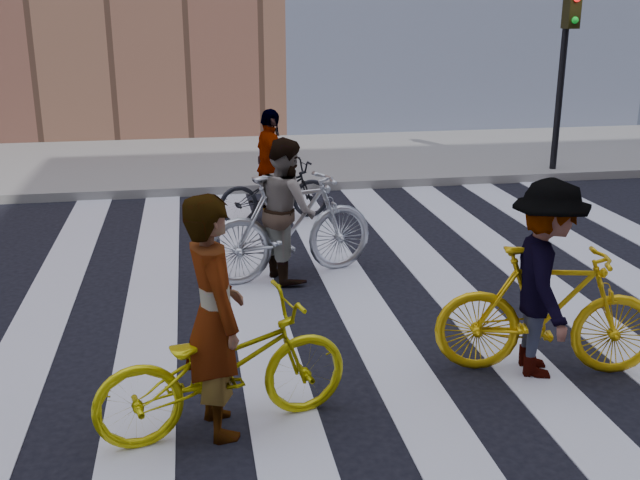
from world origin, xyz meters
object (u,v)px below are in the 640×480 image
object	(u,v)px
bike_yellow_left	(224,367)
bike_silver_mid	(290,226)
bike_dark_rear	(275,191)
rider_mid	(286,209)
rider_left	(214,317)
bike_yellow_right	(547,311)
rider_right	(545,279)
traffic_signal	(566,52)
rider_rear	(271,166)

from	to	relation	value
bike_yellow_left	bike_silver_mid	bearing A→B (deg)	-29.88
bike_dark_rear	rider_mid	distance (m)	2.48
bike_dark_rear	rider_left	world-z (taller)	rider_left
bike_yellow_right	bike_dark_rear	distance (m)	5.47
bike_silver_mid	bike_dark_rear	world-z (taller)	bike_silver_mid
bike_yellow_right	rider_right	world-z (taller)	rider_right
traffic_signal	rider_mid	xyz separation A→B (m)	(-5.61, -4.47, -1.45)
bike_dark_rear	bike_yellow_right	bearing A→B (deg)	-173.93
bike_silver_mid	rider_mid	bearing A→B (deg)	74.52
bike_dark_rear	traffic_signal	bearing A→B (deg)	-82.11
bike_dark_rear	rider_left	xyz separation A→B (m)	(-1.09, -5.64, 0.47)
traffic_signal	rider_right	bearing A→B (deg)	-117.62
rider_mid	rider_rear	distance (m)	2.45
traffic_signal	rider_left	xyz separation A→B (m)	(-6.55, -7.66, -1.36)
traffic_signal	rider_left	world-z (taller)	traffic_signal
traffic_signal	rider_mid	size ratio (longest dim) A/B	2.01
traffic_signal	bike_dark_rear	size ratio (longest dim) A/B	1.95
rider_right	rider_rear	bearing A→B (deg)	32.11
bike_yellow_left	rider_rear	size ratio (longest dim) A/B	1.17
bike_yellow_left	rider_rear	bearing A→B (deg)	-23.45
rider_mid	bike_yellow_right	bearing A→B (deg)	-160.92
bike_yellow_right	traffic_signal	bearing A→B (deg)	-13.70
rider_rear	bike_silver_mid	bearing A→B (deg)	166.38
traffic_signal	bike_dark_rear	world-z (taller)	traffic_signal
bike_yellow_left	rider_right	world-z (taller)	rider_right
bike_yellow_right	rider_right	size ratio (longest dim) A/B	1.10
traffic_signal	bike_dark_rear	bearing A→B (deg)	-159.67
bike_yellow_left	rider_right	distance (m)	2.78
bike_dark_rear	rider_left	distance (m)	5.76
traffic_signal	rider_mid	distance (m)	7.32
bike_silver_mid	rider_right	xyz separation A→B (m)	(1.79, -2.74, 0.23)
bike_silver_mid	rider_left	world-z (taller)	rider_left
rider_mid	rider_rear	world-z (taller)	rider_rear
rider_left	rider_right	distance (m)	2.81
bike_yellow_right	rider_mid	bearing A→B (deg)	48.16
bike_yellow_right	rider_rear	world-z (taller)	rider_rear
bike_silver_mid	bike_dark_rear	bearing A→B (deg)	-17.83
bike_yellow_right	rider_left	bearing A→B (deg)	112.61
traffic_signal	rider_left	size ratio (longest dim) A/B	1.82
bike_silver_mid	rider_mid	distance (m)	0.21
rider_right	bike_dark_rear	bearing A→B (deg)	31.62
bike_yellow_left	bike_dark_rear	xyz separation A→B (m)	(1.04, 5.64, -0.06)
bike_dark_rear	bike_yellow_left	bearing A→B (deg)	157.15
traffic_signal	bike_yellow_left	distance (m)	10.20
bike_yellow_left	rider_left	bearing A→B (deg)	76.47
traffic_signal	bike_yellow_right	xyz separation A→B (m)	(-3.72, -7.21, -1.71)
bike_dark_rear	rider_right	xyz separation A→B (m)	(1.69, -5.19, 0.41)
rider_left	rider_right	xyz separation A→B (m)	(2.77, 0.45, -0.06)
bike_dark_rear	rider_mid	bearing A→B (deg)	164.04
bike_yellow_left	bike_dark_rear	bearing A→B (deg)	-23.95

